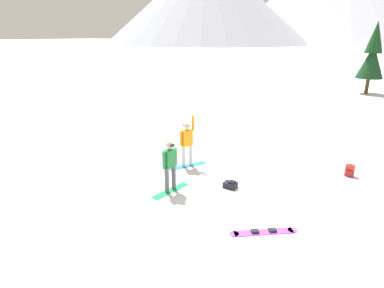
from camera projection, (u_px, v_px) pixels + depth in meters
name	position (u px, v px, depth m)	size (l,w,h in m)	color
ground_plane	(257.00, 217.00, 9.11)	(800.00, 800.00, 0.00)	white
snowboarder_foreground	(170.00, 165.00, 10.35)	(0.65, 1.53, 1.76)	#19B259
snowboarder_midground	(187.00, 143.00, 12.37)	(1.13, 1.48, 2.05)	#1E8CD8
loose_snowboard_near_right	(264.00, 232.00, 8.40)	(1.69, 1.23, 0.09)	#993FD8
backpack_black	(230.00, 185.00, 10.83)	(0.53, 0.35, 0.26)	black
backpack_red	(350.00, 171.00, 11.73)	(0.33, 0.28, 0.47)	red
pine_tree_leaning	(373.00, 55.00, 27.47)	(2.24, 2.24, 6.15)	#472D19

